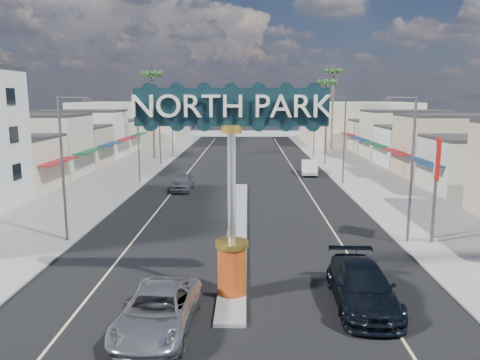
{
  "coord_description": "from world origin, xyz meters",
  "views": [
    {
      "loc": [
        0.69,
        -18.0,
        8.91
      ],
      "look_at": [
        0.21,
        11.47,
        3.7
      ],
      "focal_mm": 35.0,
      "sensor_mm": 36.0,
      "label": 1
    }
  ],
  "objects_px": {
    "traffic_signal_right": "(312,133)",
    "car_parked_right": "(309,167)",
    "streetlight_l_mid": "(140,135)",
    "palm_right_far": "(334,76)",
    "gateway_sign": "(232,167)",
    "palm_right_mid": "(327,86)",
    "streetlight_l_far": "(173,124)",
    "streetlight_r_mid": "(343,136)",
    "streetlight_r_near": "(410,162)",
    "streetlight_l_near": "(65,162)",
    "palm_left_far": "(152,79)",
    "suv_right": "(362,286)",
    "bank_pylon_sign": "(437,164)",
    "suv_left": "(158,311)",
    "streetlight_r_far": "(313,124)",
    "car_parked_left": "(183,182)",
    "traffic_signal_left": "(173,133)"
  },
  "relations": [
    {
      "from": "gateway_sign",
      "to": "palm_right_mid",
      "type": "relative_size",
      "value": 0.76
    },
    {
      "from": "suv_left",
      "to": "traffic_signal_left",
      "type": "bearing_deg",
      "value": 101.48
    },
    {
      "from": "palm_right_far",
      "to": "car_parked_left",
      "type": "relative_size",
      "value": 3.04
    },
    {
      "from": "streetlight_r_near",
      "to": "car_parked_right",
      "type": "xyz_separation_m",
      "value": [
        -2.51,
        26.26,
        -4.22
      ]
    },
    {
      "from": "streetlight_l_far",
      "to": "streetlight_r_mid",
      "type": "bearing_deg",
      "value": -46.52
    },
    {
      "from": "streetlight_l_near",
      "to": "palm_left_far",
      "type": "xyz_separation_m",
      "value": [
        -2.57,
        40.0,
        6.43
      ]
    },
    {
      "from": "traffic_signal_left",
      "to": "palm_left_far",
      "type": "height_order",
      "value": "palm_left_far"
    },
    {
      "from": "palm_right_far",
      "to": "gateway_sign",
      "type": "bearing_deg",
      "value": -104.03
    },
    {
      "from": "streetlight_l_near",
      "to": "streetlight_l_mid",
      "type": "distance_m",
      "value": 20.0
    },
    {
      "from": "bank_pylon_sign",
      "to": "streetlight_r_near",
      "type": "bearing_deg",
      "value": -164.56
    },
    {
      "from": "streetlight_l_far",
      "to": "traffic_signal_left",
      "type": "bearing_deg",
      "value": -81.14
    },
    {
      "from": "streetlight_r_near",
      "to": "suv_left",
      "type": "distance_m",
      "value": 17.83
    },
    {
      "from": "suv_right",
      "to": "streetlight_r_mid",
      "type": "bearing_deg",
      "value": 82.16
    },
    {
      "from": "streetlight_r_mid",
      "to": "suv_left",
      "type": "relative_size",
      "value": 1.54
    },
    {
      "from": "gateway_sign",
      "to": "traffic_signal_right",
      "type": "height_order",
      "value": "gateway_sign"
    },
    {
      "from": "streetlight_l_far",
      "to": "suv_left",
      "type": "xyz_separation_m",
      "value": [
        7.69,
        -53.22,
        -4.26
      ]
    },
    {
      "from": "palm_right_far",
      "to": "suv_left",
      "type": "relative_size",
      "value": 2.42
    },
    {
      "from": "gateway_sign",
      "to": "car_parked_left",
      "type": "xyz_separation_m",
      "value": [
        -5.61,
        24.52,
        -5.14
      ]
    },
    {
      "from": "streetlight_l_mid",
      "to": "streetlight_r_near",
      "type": "relative_size",
      "value": 1.0
    },
    {
      "from": "traffic_signal_left",
      "to": "streetlight_l_mid",
      "type": "xyz_separation_m",
      "value": [
        -1.25,
        -13.99,
        0.79
      ]
    },
    {
      "from": "streetlight_l_mid",
      "to": "palm_right_far",
      "type": "xyz_separation_m",
      "value": [
        25.43,
        32.0,
        7.32
      ]
    },
    {
      "from": "car_parked_right",
      "to": "streetlight_r_near",
      "type": "bearing_deg",
      "value": -79.28
    },
    {
      "from": "streetlight_r_mid",
      "to": "car_parked_right",
      "type": "distance_m",
      "value": 7.96
    },
    {
      "from": "traffic_signal_left",
      "to": "palm_right_far",
      "type": "distance_m",
      "value": 31.22
    },
    {
      "from": "palm_right_mid",
      "to": "suv_left",
      "type": "distance_m",
      "value": 60.15
    },
    {
      "from": "traffic_signal_left",
      "to": "traffic_signal_right",
      "type": "bearing_deg",
      "value": 0.0
    },
    {
      "from": "gateway_sign",
      "to": "bank_pylon_sign",
      "type": "distance_m",
      "value": 14.43
    },
    {
      "from": "streetlight_r_far",
      "to": "car_parked_left",
      "type": "relative_size",
      "value": 1.94
    },
    {
      "from": "streetlight_r_far",
      "to": "car_parked_right",
      "type": "bearing_deg",
      "value": -99.07
    },
    {
      "from": "streetlight_r_far",
      "to": "car_parked_left",
      "type": "xyz_separation_m",
      "value": [
        -16.05,
        -25.51,
        -4.28
      ]
    },
    {
      "from": "streetlight_r_near",
      "to": "traffic_signal_left",
      "type": "bearing_deg",
      "value": 119.99
    },
    {
      "from": "streetlight_l_near",
      "to": "palm_right_mid",
      "type": "relative_size",
      "value": 0.74
    },
    {
      "from": "car_parked_left",
      "to": "car_parked_right",
      "type": "distance_m",
      "value": 16.69
    },
    {
      "from": "traffic_signal_right",
      "to": "bank_pylon_sign",
      "type": "relative_size",
      "value": 0.93
    },
    {
      "from": "palm_left_far",
      "to": "palm_right_mid",
      "type": "height_order",
      "value": "palm_left_far"
    },
    {
      "from": "palm_left_far",
      "to": "bank_pylon_sign",
      "type": "xyz_separation_m",
      "value": [
        25.03,
        -40.12,
        -6.52
      ]
    },
    {
      "from": "traffic_signal_right",
      "to": "palm_right_mid",
      "type": "distance_m",
      "value": 14.1
    },
    {
      "from": "streetlight_r_near",
      "to": "palm_right_far",
      "type": "bearing_deg",
      "value": 84.98
    },
    {
      "from": "traffic_signal_left",
      "to": "streetlight_l_mid",
      "type": "relative_size",
      "value": 0.67
    },
    {
      "from": "gateway_sign",
      "to": "palm_right_mid",
      "type": "xyz_separation_m",
      "value": [
        13.0,
        54.02,
        4.67
      ]
    },
    {
      "from": "palm_left_far",
      "to": "suv_right",
      "type": "relative_size",
      "value": 2.13
    },
    {
      "from": "palm_left_far",
      "to": "streetlight_r_mid",
      "type": "bearing_deg",
      "value": -40.48
    },
    {
      "from": "palm_left_far",
      "to": "car_parked_left",
      "type": "height_order",
      "value": "palm_left_far"
    },
    {
      "from": "traffic_signal_right",
      "to": "car_parked_right",
      "type": "height_order",
      "value": "traffic_signal_right"
    },
    {
      "from": "streetlight_r_mid",
      "to": "suv_left",
      "type": "distance_m",
      "value": 34.16
    },
    {
      "from": "streetlight_r_mid",
      "to": "palm_right_mid",
      "type": "distance_m",
      "value": 26.71
    },
    {
      "from": "streetlight_r_far",
      "to": "bank_pylon_sign",
      "type": "height_order",
      "value": "streetlight_r_far"
    },
    {
      "from": "streetlight_r_near",
      "to": "bank_pylon_sign",
      "type": "xyz_separation_m",
      "value": [
        1.6,
        -0.12,
        -0.09
      ]
    },
    {
      "from": "streetlight_l_far",
      "to": "palm_left_far",
      "type": "distance_m",
      "value": 7.21
    },
    {
      "from": "streetlight_r_near",
      "to": "car_parked_left",
      "type": "relative_size",
      "value": 1.94
    }
  ]
}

